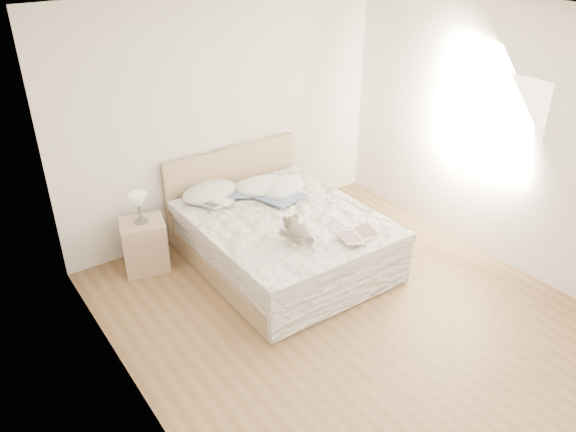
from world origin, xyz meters
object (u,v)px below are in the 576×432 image
(table_lamp, at_px, (138,202))
(photo_book, at_px, (218,204))
(bed, at_px, (280,236))
(nightstand, at_px, (145,245))
(childrens_book, at_px, (358,235))
(teddy_bear, at_px, (298,239))

(table_lamp, bearing_deg, photo_book, -15.82)
(bed, height_order, nightstand, bed)
(bed, height_order, table_lamp, bed)
(childrens_book, bearing_deg, nightstand, 151.84)
(childrens_book, bearing_deg, table_lamp, 151.73)
(bed, xyz_separation_m, nightstand, (-1.25, 0.71, -0.03))
(childrens_book, xyz_separation_m, teddy_bear, (-0.53, 0.25, 0.02))
(table_lamp, height_order, childrens_book, table_lamp)
(bed, relative_size, nightstand, 3.83)
(nightstand, height_order, teddy_bear, teddy_bear)
(nightstand, relative_size, childrens_book, 1.39)
(nightstand, xyz_separation_m, table_lamp, (0.00, 0.00, 0.51))
(bed, xyz_separation_m, childrens_book, (0.32, -0.86, 0.32))
(table_lamp, relative_size, childrens_book, 0.79)
(bed, xyz_separation_m, table_lamp, (-1.25, 0.72, 0.48))
(childrens_book, bearing_deg, teddy_bear, 171.84)
(table_lamp, distance_m, childrens_book, 2.23)
(nightstand, bearing_deg, photo_book, -15.50)
(nightstand, relative_size, teddy_bear, 1.61)
(photo_book, bearing_deg, childrens_book, -86.59)
(nightstand, height_order, photo_book, photo_book)
(nightstand, bearing_deg, table_lamp, 61.42)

